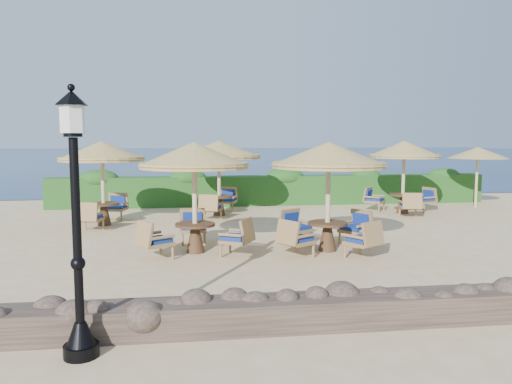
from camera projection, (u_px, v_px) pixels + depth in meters
name	position (u px, v px, depth m)	size (l,w,h in m)	color
ground	(317.00, 239.00, 13.62)	(120.00, 120.00, 0.00)	#D4B886
sea	(210.00, 155.00, 82.60)	(160.00, 160.00, 0.00)	#0B1E4C
hedge	(273.00, 190.00, 20.65)	(18.00, 0.90, 1.20)	#194616
stone_wall	(421.00, 307.00, 7.48)	(15.00, 0.65, 0.44)	brown
lamp_post	(77.00, 235.00, 6.12)	(0.44, 0.44, 3.31)	black
extra_parasol	(478.00, 153.00, 19.53)	(2.30, 2.30, 2.41)	#CCB890
cafe_set_0	(194.00, 175.00, 11.83)	(2.77, 2.73, 2.65)	#CCB890
cafe_set_1	(328.00, 177.00, 12.01)	(2.78, 2.78, 2.65)	#CCB890
cafe_set_2	(102.00, 163.00, 15.59)	(2.66, 2.88, 2.65)	#CCB890
cafe_set_3	(219.00, 158.00, 17.60)	(2.99, 2.99, 2.65)	#CCB890
cafe_set_4	(404.00, 163.00, 18.15)	(2.73, 2.71, 2.65)	#CCB890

